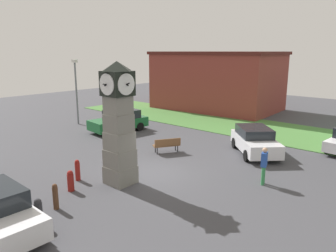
{
  "coord_description": "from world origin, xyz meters",
  "views": [
    {
      "loc": [
        10.7,
        -11.03,
        5.95
      ],
      "look_at": [
        -0.12,
        1.26,
        2.19
      ],
      "focal_mm": 35.0,
      "sensor_mm": 36.0,
      "label": 1
    }
  ],
  "objects_px": {
    "bollard_near_tower": "(78,170)",
    "car_silver_hatch": "(255,141)",
    "bollard_mid_row": "(71,181)",
    "clock_tower": "(119,125)",
    "car_far_lot": "(119,121)",
    "bench": "(167,144)",
    "bollard_end_row": "(39,212)",
    "street_lamp_near_road": "(76,87)",
    "bollard_far_row": "(55,196)",
    "pedestrian_near_bench": "(264,163)"
  },
  "relations": [
    {
      "from": "pedestrian_near_bench",
      "to": "bollard_near_tower",
      "type": "bearing_deg",
      "value": -141.79
    },
    {
      "from": "bench",
      "to": "clock_tower",
      "type": "bearing_deg",
      "value": -73.49
    },
    {
      "from": "bollard_near_tower",
      "to": "car_silver_hatch",
      "type": "distance_m",
      "value": 10.25
    },
    {
      "from": "clock_tower",
      "to": "car_far_lot",
      "type": "bearing_deg",
      "value": 139.86
    },
    {
      "from": "bollard_far_row",
      "to": "pedestrian_near_bench",
      "type": "relative_size",
      "value": 0.59
    },
    {
      "from": "car_silver_hatch",
      "to": "bench",
      "type": "relative_size",
      "value": 2.58
    },
    {
      "from": "bollard_near_tower",
      "to": "bollard_mid_row",
      "type": "relative_size",
      "value": 1.09
    },
    {
      "from": "bollard_end_row",
      "to": "car_silver_hatch",
      "type": "distance_m",
      "value": 12.66
    },
    {
      "from": "car_far_lot",
      "to": "bench",
      "type": "relative_size",
      "value": 2.72
    },
    {
      "from": "bollard_near_tower",
      "to": "car_silver_hatch",
      "type": "height_order",
      "value": "car_silver_hatch"
    },
    {
      "from": "car_far_lot",
      "to": "car_silver_hatch",
      "type": "relative_size",
      "value": 1.05
    },
    {
      "from": "bollard_mid_row",
      "to": "street_lamp_near_road",
      "type": "distance_m",
      "value": 14.05
    },
    {
      "from": "pedestrian_near_bench",
      "to": "car_far_lot",
      "type": "bearing_deg",
      "value": 169.58
    },
    {
      "from": "clock_tower",
      "to": "bollard_far_row",
      "type": "distance_m",
      "value": 4.01
    },
    {
      "from": "car_far_lot",
      "to": "street_lamp_near_road",
      "type": "height_order",
      "value": "street_lamp_near_road"
    },
    {
      "from": "bollard_end_row",
      "to": "bollard_mid_row",
      "type": "bearing_deg",
      "value": 126.14
    },
    {
      "from": "bollard_near_tower",
      "to": "bollard_mid_row",
      "type": "distance_m",
      "value": 1.19
    },
    {
      "from": "bench",
      "to": "pedestrian_near_bench",
      "type": "height_order",
      "value": "pedestrian_near_bench"
    },
    {
      "from": "clock_tower",
      "to": "bollard_near_tower",
      "type": "xyz_separation_m",
      "value": [
        -1.75,
        -1.12,
        -2.24
      ]
    },
    {
      "from": "clock_tower",
      "to": "bench",
      "type": "distance_m",
      "value": 5.52
    },
    {
      "from": "bollard_mid_row",
      "to": "car_silver_hatch",
      "type": "height_order",
      "value": "car_silver_hatch"
    },
    {
      "from": "bollard_mid_row",
      "to": "bollard_end_row",
      "type": "distance_m",
      "value": 2.91
    },
    {
      "from": "bollard_far_row",
      "to": "street_lamp_near_road",
      "type": "relative_size",
      "value": 0.2
    },
    {
      "from": "car_far_lot",
      "to": "bench",
      "type": "height_order",
      "value": "car_far_lot"
    },
    {
      "from": "bollard_mid_row",
      "to": "bollard_far_row",
      "type": "height_order",
      "value": "bollard_far_row"
    },
    {
      "from": "bollard_far_row",
      "to": "car_far_lot",
      "type": "bearing_deg",
      "value": 128.52
    },
    {
      "from": "clock_tower",
      "to": "bollard_near_tower",
      "type": "relative_size",
      "value": 5.46
    },
    {
      "from": "bollard_near_tower",
      "to": "bollard_far_row",
      "type": "bearing_deg",
      "value": -49.99
    },
    {
      "from": "bollard_near_tower",
      "to": "bollard_end_row",
      "type": "height_order",
      "value": "bollard_near_tower"
    },
    {
      "from": "bollard_near_tower",
      "to": "pedestrian_near_bench",
      "type": "bearing_deg",
      "value": 38.21
    },
    {
      "from": "bollard_near_tower",
      "to": "car_silver_hatch",
      "type": "xyz_separation_m",
      "value": [
        4.31,
        9.3,
        0.28
      ]
    },
    {
      "from": "bollard_far_row",
      "to": "car_silver_hatch",
      "type": "height_order",
      "value": "car_silver_hatch"
    },
    {
      "from": "bollard_end_row",
      "to": "bollard_far_row",
      "type": "bearing_deg",
      "value": 122.88
    },
    {
      "from": "bollard_near_tower",
      "to": "car_far_lot",
      "type": "distance_m",
      "value": 9.73
    },
    {
      "from": "bench",
      "to": "street_lamp_near_road",
      "type": "relative_size",
      "value": 0.31
    },
    {
      "from": "bollard_mid_row",
      "to": "bollard_end_row",
      "type": "bearing_deg",
      "value": -53.86
    },
    {
      "from": "bollard_near_tower",
      "to": "bollard_mid_row",
      "type": "bearing_deg",
      "value": -47.87
    },
    {
      "from": "street_lamp_near_road",
      "to": "bench",
      "type": "bearing_deg",
      "value": -5.56
    },
    {
      "from": "clock_tower",
      "to": "bollard_mid_row",
      "type": "relative_size",
      "value": 5.95
    },
    {
      "from": "bollard_end_row",
      "to": "street_lamp_near_road",
      "type": "height_order",
      "value": "street_lamp_near_road"
    },
    {
      "from": "bollard_near_tower",
      "to": "bollard_far_row",
      "type": "height_order",
      "value": "bollard_far_row"
    },
    {
      "from": "bollard_mid_row",
      "to": "car_far_lot",
      "type": "bearing_deg",
      "value": 128.52
    },
    {
      "from": "bench",
      "to": "bollard_far_row",
      "type": "bearing_deg",
      "value": -79.38
    },
    {
      "from": "bollard_near_tower",
      "to": "street_lamp_near_road",
      "type": "distance_m",
      "value": 12.9
    },
    {
      "from": "street_lamp_near_road",
      "to": "bollard_near_tower",
      "type": "bearing_deg",
      "value": -33.73
    },
    {
      "from": "car_silver_hatch",
      "to": "street_lamp_near_road",
      "type": "bearing_deg",
      "value": -171.25
    },
    {
      "from": "bollard_near_tower",
      "to": "car_far_lot",
      "type": "height_order",
      "value": "car_far_lot"
    },
    {
      "from": "street_lamp_near_road",
      "to": "clock_tower",
      "type": "bearing_deg",
      "value": -25.67
    },
    {
      "from": "bollard_end_row",
      "to": "clock_tower",
      "type": "bearing_deg",
      "value": 99.92
    },
    {
      "from": "clock_tower",
      "to": "bollard_end_row",
      "type": "bearing_deg",
      "value": -80.08
    }
  ]
}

